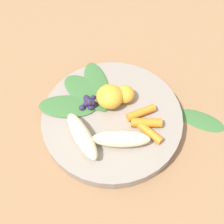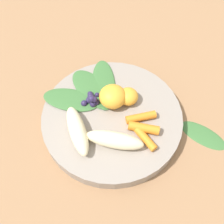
# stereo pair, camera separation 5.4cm
# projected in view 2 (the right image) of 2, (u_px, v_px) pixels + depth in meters

# --- Properties ---
(ground_plane) EXTENTS (2.40, 2.40, 0.00)m
(ground_plane) POSITION_uv_depth(u_px,v_px,m) (112.00, 122.00, 0.57)
(ground_plane) COLOR #99704C
(bowl) EXTENTS (0.29, 0.29, 0.03)m
(bowl) POSITION_uv_depth(u_px,v_px,m) (112.00, 118.00, 0.56)
(bowl) COLOR gray
(bowl) RESTS_ON ground_plane
(banana_peeled_left) EXTENTS (0.11, 0.08, 0.03)m
(banana_peeled_left) POSITION_uv_depth(u_px,v_px,m) (115.00, 140.00, 0.50)
(banana_peeled_left) COLOR beige
(banana_peeled_left) RESTS_ON bowl
(banana_peeled_right) EXTENTS (0.04, 0.11, 0.03)m
(banana_peeled_right) POSITION_uv_depth(u_px,v_px,m) (77.00, 130.00, 0.51)
(banana_peeled_right) COLOR beige
(banana_peeled_right) RESTS_ON bowl
(orange_segment_near) EXTENTS (0.06, 0.06, 0.04)m
(orange_segment_near) POSITION_uv_depth(u_px,v_px,m) (113.00, 96.00, 0.54)
(orange_segment_near) COLOR #F4A833
(orange_segment_near) RESTS_ON bowl
(orange_segment_far) EXTENTS (0.04, 0.04, 0.03)m
(orange_segment_far) POSITION_uv_depth(u_px,v_px,m) (128.00, 96.00, 0.55)
(orange_segment_far) COLOR #F4A833
(orange_segment_far) RESTS_ON bowl
(carrot_front) EXTENTS (0.04, 0.06, 0.02)m
(carrot_front) POSITION_uv_depth(u_px,v_px,m) (144.00, 137.00, 0.51)
(carrot_front) COLOR orange
(carrot_front) RESTS_ON bowl
(carrot_mid_left) EXTENTS (0.06, 0.04, 0.02)m
(carrot_mid_left) POSITION_uv_depth(u_px,v_px,m) (144.00, 128.00, 0.52)
(carrot_mid_left) COLOR orange
(carrot_mid_left) RESTS_ON bowl
(carrot_mid_right) EXTENTS (0.06, 0.02, 0.02)m
(carrot_mid_right) POSITION_uv_depth(u_px,v_px,m) (141.00, 117.00, 0.53)
(carrot_mid_right) COLOR orange
(carrot_mid_right) RESTS_ON bowl
(blueberry_pile) EXTENTS (0.04, 0.04, 0.03)m
(blueberry_pile) POSITION_uv_depth(u_px,v_px,m) (91.00, 100.00, 0.55)
(blueberry_pile) COLOR #2D234C
(blueberry_pile) RESTS_ON bowl
(kale_leaf_left) EXTENTS (0.07, 0.14, 0.01)m
(kale_leaf_left) POSITION_uv_depth(u_px,v_px,m) (104.00, 84.00, 0.58)
(kale_leaf_left) COLOR #3D7038
(kale_leaf_left) RESTS_ON bowl
(kale_leaf_right) EXTENTS (0.11, 0.14, 0.01)m
(kale_leaf_right) POSITION_uv_depth(u_px,v_px,m) (93.00, 89.00, 0.58)
(kale_leaf_right) COLOR #3D7038
(kale_leaf_right) RESTS_ON bowl
(kale_leaf_rear) EXTENTS (0.13, 0.10, 0.01)m
(kale_leaf_rear) POSITION_uv_depth(u_px,v_px,m) (71.00, 100.00, 0.56)
(kale_leaf_rear) COLOR #3D7038
(kale_leaf_rear) RESTS_ON bowl
(kale_leaf_stray) EXTENTS (0.10, 0.10, 0.01)m
(kale_leaf_stray) POSITION_uv_depth(u_px,v_px,m) (203.00, 135.00, 0.55)
(kale_leaf_stray) COLOR #3D7038
(kale_leaf_stray) RESTS_ON ground_plane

